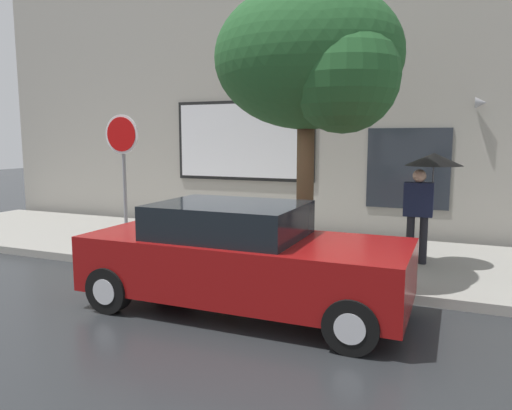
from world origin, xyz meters
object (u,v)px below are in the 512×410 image
at_px(pedestrian_with_umbrella, 428,177).
at_px(street_tree, 314,62).
at_px(stop_sign, 123,155).
at_px(fire_hydrant, 228,236).
at_px(parked_car, 241,258).

relative_size(pedestrian_with_umbrella, street_tree, 0.42).
bearing_deg(street_tree, pedestrian_with_umbrella, 38.17).
distance_m(pedestrian_with_umbrella, street_tree, 2.85).
height_order(pedestrian_with_umbrella, street_tree, street_tree).
bearing_deg(stop_sign, street_tree, -2.38).
xyz_separation_m(fire_hydrant, street_tree, (1.76, -0.46, 3.00)).
xyz_separation_m(street_tree, stop_sign, (-3.87, 0.16, -1.51)).
bearing_deg(pedestrian_with_umbrella, street_tree, -141.83).
bearing_deg(stop_sign, parked_car, -28.33).
relative_size(fire_hydrant, street_tree, 0.18).
distance_m(parked_car, pedestrian_with_umbrella, 3.85).
height_order(parked_car, street_tree, street_tree).
height_order(pedestrian_with_umbrella, stop_sign, stop_sign).
distance_m(parked_car, street_tree, 3.31).
distance_m(street_tree, stop_sign, 4.16).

